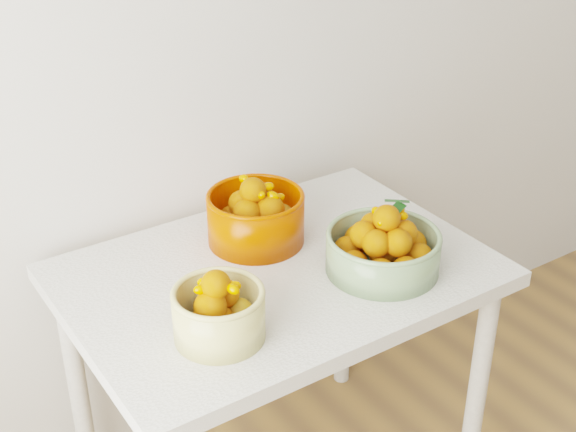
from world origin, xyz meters
The scene contains 4 objects.
table centered at (-0.40, 1.60, 0.65)m, with size 1.00×0.70×0.75m.
bowl_cream centered at (-0.65, 1.44, 0.81)m, with size 0.23×0.23×0.17m.
bowl_green centered at (-0.19, 1.46, 0.81)m, with size 0.32×0.32×0.18m.
bowl_orange centered at (-0.37, 1.74, 0.82)m, with size 0.32×0.32×0.18m.
Camera 1 is at (-1.28, 0.23, 1.79)m, focal length 50.00 mm.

